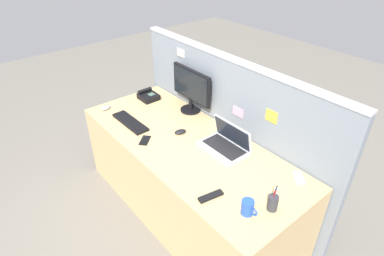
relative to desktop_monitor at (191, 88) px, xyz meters
The scene contains 14 objects.
ground_plane 1.10m from the desktop_monitor, 42.83° to the right, with size 10.00×10.00×0.00m, color slate.
desk 0.80m from the desktop_monitor, 42.83° to the right, with size 2.06×0.83×0.74m, color tan.
cubicle_divider 0.50m from the desktop_monitor, 13.95° to the left, with size 2.21×0.08×1.34m.
desktop_monitor is the anchor object (origin of this frame).
laptop 0.68m from the desktop_monitor, 14.56° to the right, with size 0.37×0.24×0.21m.
desk_phone 0.53m from the desktop_monitor, 157.55° to the right, with size 0.18×0.17×0.09m.
keyboard_main 0.63m from the desktop_monitor, 105.88° to the right, with size 0.42×0.12×0.02m, color black.
computer_mouse_right_hand 0.84m from the desktop_monitor, 130.40° to the right, with size 0.06×0.10×0.03m, color #9EA0A8.
computer_mouse_left_hand 0.46m from the desktop_monitor, 52.35° to the right, with size 0.06×0.10×0.03m, color black.
pen_cup 1.35m from the desktop_monitor, 17.43° to the right, with size 0.06×0.06×0.18m.
cell_phone_black_slab 0.67m from the desktop_monitor, 76.04° to the right, with size 0.07×0.13×0.01m, color black.
cell_phone_silver_slab 1.23m from the desktop_monitor, ahead, with size 0.06×0.12×0.01m, color #B7BAC1.
tv_remote 1.17m from the desktop_monitor, 33.04° to the right, with size 0.04×0.17×0.02m, color black.
coffee_mug 1.33m from the desktop_monitor, 24.35° to the right, with size 0.12×0.08×0.10m.
Camera 1 is at (1.65, -1.31, 2.24)m, focal length 30.16 mm.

